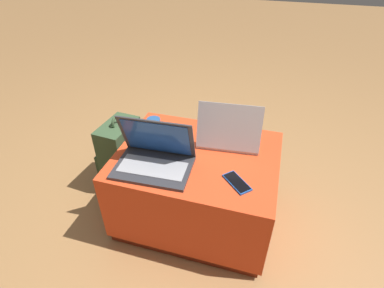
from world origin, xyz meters
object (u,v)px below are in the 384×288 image
Objects in this scene: laptop_near at (155,157)px; cell_phone at (237,182)px; laptop_far at (229,134)px; backpack at (120,155)px; coffee_mug at (155,127)px.

laptop_near is 0.42m from cell_phone.
backpack is at bearing -5.46° from laptop_far.
coffee_mug reaches higher than cell_phone.
backpack reaches higher than cell_phone.
coffee_mug is (-0.52, 0.28, 0.05)m from cell_phone.
backpack is (-0.71, 0.00, -0.30)m from laptop_far.
cell_phone is 0.30× the size of backpack.
cell_phone is at bearing -27.78° from coffee_mug.
laptop_near is at bearing -67.95° from coffee_mug.
backpack is 4.49× the size of coffee_mug.
laptop_far is at bearing 5.42° from coffee_mug.
coffee_mug is (0.29, -0.04, 0.30)m from backpack.
cell_phone is at bearing -4.70° from laptop_near.
laptop_far reaches higher than coffee_mug.
laptop_far is 0.69× the size of backpack.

